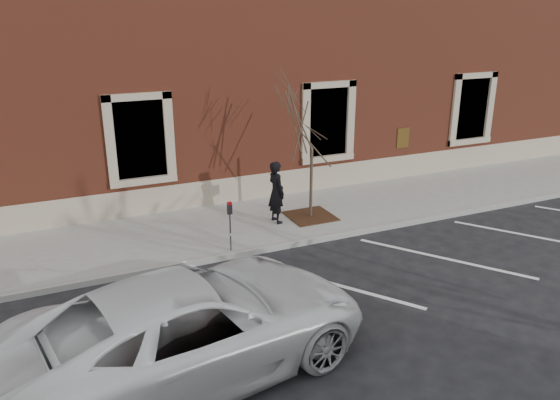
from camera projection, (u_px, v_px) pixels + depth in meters
name	position (u px, v px, depth m)	size (l,w,h in m)	color
ground	(289.00, 247.00, 14.23)	(120.00, 120.00, 0.00)	#28282B
sidewalk_near	(264.00, 221.00, 15.71)	(40.00, 3.50, 0.15)	#B5B2AA
curb_near	(290.00, 245.00, 14.16)	(40.00, 0.12, 0.15)	#9E9E99
parking_stripes	(331.00, 283.00, 12.34)	(28.00, 4.40, 0.01)	silver
building_civic	(199.00, 63.00, 19.55)	(40.00, 8.62, 8.00)	brown
man	(276.00, 192.00, 15.20)	(0.65, 0.42, 1.77)	black
parking_meter	(230.00, 217.00, 13.38)	(0.12, 0.09, 1.28)	#595B60
tree_grate	(310.00, 216.00, 15.86)	(1.28, 1.28, 0.03)	#422215
sapling	(312.00, 126.00, 14.97)	(2.30, 2.30, 3.84)	#443629
white_truck	(191.00, 326.00, 9.10)	(2.90, 6.29, 1.75)	silver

